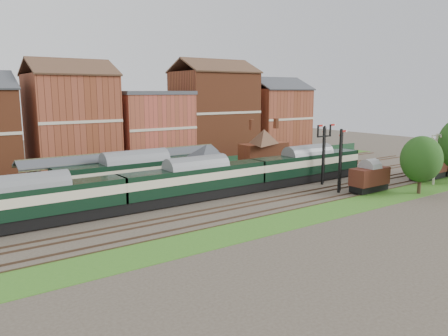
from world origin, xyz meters
TOP-DOWN VIEW (x-y plane):
  - ground at (0.00, 0.00)m, footprint 160.00×160.00m
  - grass_back at (0.00, 16.00)m, footprint 90.00×4.50m
  - grass_front at (0.00, -12.00)m, footprint 90.00×5.00m
  - fence at (0.00, 18.00)m, footprint 90.00×0.12m
  - platform at (-5.00, 9.75)m, footprint 55.00×3.40m
  - signal_box at (-3.00, 3.25)m, footprint 5.40×5.40m
  - brick_hut at (5.00, 3.25)m, footprint 3.20×2.64m
  - station_building at (12.00, 9.75)m, footprint 8.10×8.10m
  - canopy at (-11.00, 9.75)m, footprint 26.00×3.89m
  - semaphore_bracket at (12.04, -2.50)m, footprint 3.60×0.25m
  - semaphore_siding at (10.02, -7.00)m, footprint 1.23×0.25m
  - yard_lamp at (24.00, -11.50)m, footprint 2.60×0.22m
  - town_backdrop at (-0.18, 25.00)m, footprint 69.00×10.00m
  - dmu_train at (-6.59, 0.00)m, footprint 54.85×2.88m
  - platform_railcar at (-11.24, 6.50)m, footprint 19.54×3.08m
  - goods_van_a at (13.36, -9.00)m, footprint 5.34×2.31m
  - goods_van_b at (26.93, -9.00)m, footprint 5.89×2.55m
  - tree_far at (17.55, -13.23)m, footprint 4.94×4.94m

SIDE VIEW (x-z plane):
  - ground at x=0.00m, z-range 0.00..0.00m
  - grass_back at x=0.00m, z-range 0.00..0.06m
  - grass_front at x=0.00m, z-range 0.00..0.06m
  - platform at x=-5.00m, z-range 0.00..1.00m
  - fence at x=0.00m, z-range 0.00..1.50m
  - brick_hut at x=5.00m, z-range -0.28..2.67m
  - goods_van_a at x=13.36m, z-range 0.24..3.48m
  - goods_van_b at x=26.93m, z-range 0.25..3.82m
  - dmu_train at x=-6.59m, z-range 0.36..4.57m
  - platform_railcar at x=-11.24m, z-range 0.37..4.87m
  - signal_box at x=-3.00m, z-range 0.19..6.19m
  - station_building at x=12.00m, z-range 1.01..6.91m
  - yard_lamp at x=24.00m, z-range 0.49..7.49m
  - semaphore_siding at x=10.02m, z-range 0.16..8.16m
  - tree_far at x=17.55m, z-range 0.75..7.96m
  - canopy at x=-11.00m, z-range 2.54..6.62m
  - semaphore_bracket at x=12.04m, z-range 0.54..8.72m
  - town_backdrop at x=-0.18m, z-range -1.00..15.00m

